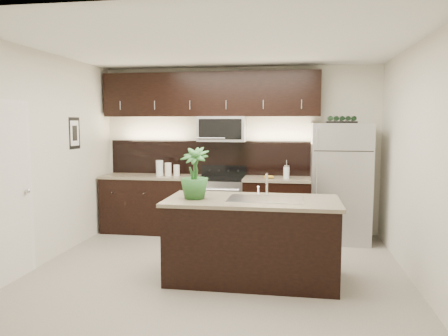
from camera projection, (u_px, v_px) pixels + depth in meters
name	position (u px, v px, depth m)	size (l,w,h in m)	color
ground	(218.00, 269.00, 5.38)	(4.50, 4.50, 0.00)	gray
room_walls	(208.00, 132.00, 5.18)	(4.52, 4.02, 2.71)	beige
counter_run	(209.00, 205.00, 7.06)	(3.51, 0.65, 0.94)	black
upper_fixtures	(212.00, 102.00, 7.03)	(3.49, 0.40, 1.66)	black
island	(252.00, 239.00, 5.00)	(1.96, 0.96, 0.94)	black
sink_faucet	(266.00, 198.00, 4.93)	(0.84, 0.50, 0.28)	silver
refrigerator	(340.00, 182.00, 6.63)	(0.87, 0.78, 1.79)	#B2B2B7
wine_rack	(341.00, 120.00, 6.53)	(0.44, 0.27, 0.10)	black
plant	(195.00, 173.00, 4.95)	(0.33, 0.33, 0.58)	#265B24
canisters	(166.00, 169.00, 7.08)	(0.38, 0.15, 0.25)	silver
french_press	(286.00, 172.00, 6.76)	(0.09, 0.09, 0.27)	silver
bananas	(266.00, 177.00, 6.78)	(0.16, 0.13, 0.05)	#C78E1C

